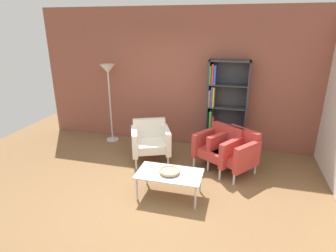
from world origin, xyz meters
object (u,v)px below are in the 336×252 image
Objects in this scene: decorative_bowl at (169,171)px; armchair_near_window at (219,147)px; bookshelf_tall at (223,107)px; coffee_table_low at (169,175)px; armchair_by_bookshelf at (235,151)px; floor_lamp_torchiere at (108,78)px; armchair_spare_guest at (150,140)px.

armchair_near_window reaches higher than decorative_bowl.
bookshelf_tall is 2.16m from coffee_table_low.
armchair_near_window is 0.30m from armchair_by_bookshelf.
floor_lamp_torchiere is (-1.86, 1.85, 1.08)m from coffee_table_low.
coffee_table_low is at bearing -87.48° from armchair_near_window.
armchair_spare_guest and armchair_by_bookshelf have the same top height.
armchair_by_bookshelf is 0.54× the size of floor_lamp_torchiere.
bookshelf_tall is 0.99m from armchair_near_window.
armchair_by_bookshelf reaches higher than decorative_bowl.
coffee_table_low is at bearing -44.91° from floor_lamp_torchiere.
armchair_near_window is 2.81m from floor_lamp_torchiere.
floor_lamp_torchiere is at bearing -163.37° from armchair_near_window.
armchair_by_bookshelf is at bearing 12.78° from armchair_near_window.
bookshelf_tall is 2.52m from floor_lamp_torchiere.
bookshelf_tall is 2.14m from decorative_bowl.
armchair_spare_guest is 0.96× the size of armchair_by_bookshelf.
armchair_near_window is (1.34, 0.02, 0.00)m from armchair_spare_guest.
decorative_bowl is 1.33m from armchair_near_window.
armchair_near_window is at bearing -15.54° from floor_lamp_torchiere.
armchair_spare_guest is at bearing -145.59° from armchair_by_bookshelf.
armchair_spare_guest reaches higher than decorative_bowl.
armchair_by_bookshelf is (0.94, 1.05, 0.05)m from coffee_table_low.
armchair_spare_guest reaches higher than coffee_table_low.
armchair_near_window is at bearing -87.04° from bookshelf_tall.
coffee_table_low is at bearing -107.17° from bookshelf_tall.
armchair_spare_guest is at bearing 121.13° from coffee_table_low.
armchair_by_bookshelf is at bearing -26.08° from armchair_spare_guest.
decorative_bowl is 0.18× the size of floor_lamp_torchiere.
armchair_by_bookshelf is at bearing -70.68° from bookshelf_tall.
armchair_near_window and armchair_by_bookshelf have the same top height.
coffee_table_low is 0.07m from decorative_bowl.
floor_lamp_torchiere is at bearing -158.79° from armchair_by_bookshelf.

